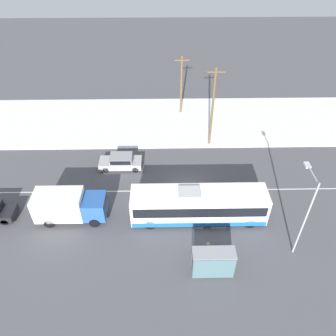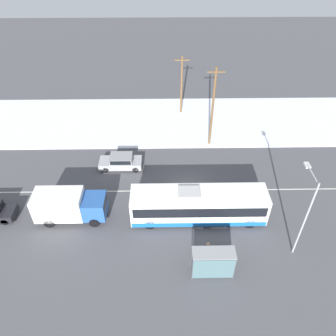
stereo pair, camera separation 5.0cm
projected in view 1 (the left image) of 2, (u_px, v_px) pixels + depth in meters
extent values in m
plane|color=#4C4C51|center=(187.00, 190.00, 31.60)|extent=(120.00, 120.00, 0.00)
cube|color=silver|center=(181.00, 121.00, 41.42)|extent=(80.00, 11.65, 0.12)
cube|color=silver|center=(187.00, 190.00, 31.60)|extent=(60.00, 0.12, 0.00)
cube|color=white|center=(199.00, 205.00, 27.87)|extent=(11.49, 2.55, 2.69)
cube|color=black|center=(199.00, 202.00, 27.67)|extent=(11.03, 2.57, 1.02)
cube|color=blue|center=(198.00, 213.00, 28.57)|extent=(11.38, 2.57, 0.48)
cube|color=#B2B2B2|center=(189.00, 192.00, 26.93)|extent=(1.80, 1.40, 0.24)
cylinder|color=black|center=(250.00, 223.00, 27.77)|extent=(1.00, 0.28, 1.00)
cylinder|color=black|center=(245.00, 204.00, 29.52)|extent=(1.00, 0.28, 1.00)
cylinder|color=black|center=(150.00, 224.00, 27.65)|extent=(1.00, 0.28, 1.00)
cylinder|color=black|center=(151.00, 205.00, 29.41)|extent=(1.00, 0.28, 1.00)
cube|color=silver|center=(59.00, 205.00, 27.84)|extent=(4.11, 2.30, 2.30)
cube|color=#2856A3|center=(95.00, 206.00, 28.04)|extent=(1.90, 2.19, 1.80)
cube|color=black|center=(105.00, 203.00, 27.83)|extent=(0.06, 1.96, 0.79)
cylinder|color=black|center=(95.00, 223.00, 27.86)|extent=(0.90, 0.26, 0.90)
cylinder|color=black|center=(98.00, 205.00, 29.43)|extent=(0.90, 0.26, 0.90)
cylinder|color=black|center=(49.00, 223.00, 27.80)|extent=(0.90, 0.26, 0.90)
cylinder|color=black|center=(55.00, 206.00, 29.38)|extent=(0.90, 0.26, 0.90)
cube|color=#9E9EA3|center=(121.00, 163.00, 33.96)|extent=(4.35, 1.80, 0.69)
cube|color=gray|center=(121.00, 158.00, 33.56)|extent=(2.26, 1.66, 0.59)
cube|color=black|center=(121.00, 158.00, 33.55)|extent=(2.08, 1.69, 0.47)
cylinder|color=black|center=(106.00, 170.00, 33.48)|extent=(0.64, 0.22, 0.64)
cylinder|color=black|center=(108.00, 160.00, 34.71)|extent=(0.64, 0.22, 0.64)
cylinder|color=black|center=(135.00, 170.00, 33.53)|extent=(0.64, 0.22, 0.64)
cylinder|color=black|center=(136.00, 160.00, 34.75)|extent=(0.64, 0.22, 0.64)
cylinder|color=black|center=(5.00, 222.00, 28.09)|extent=(0.64, 0.22, 0.64)
cylinder|color=black|center=(11.00, 208.00, 29.31)|extent=(0.64, 0.22, 0.64)
cylinder|color=#23232D|center=(205.00, 254.00, 25.41)|extent=(0.13, 0.13, 0.83)
cylinder|color=#23232D|center=(209.00, 254.00, 25.42)|extent=(0.13, 0.13, 0.83)
cube|color=brown|center=(208.00, 248.00, 24.93)|extent=(0.43, 0.23, 0.69)
sphere|color=tan|center=(208.00, 244.00, 24.62)|extent=(0.29, 0.29, 0.29)
cylinder|color=brown|center=(204.00, 249.00, 24.95)|extent=(0.11, 0.11, 0.65)
cylinder|color=brown|center=(211.00, 248.00, 24.96)|extent=(0.11, 0.11, 0.65)
cube|color=gray|center=(214.00, 253.00, 23.19)|extent=(3.11, 1.20, 0.06)
cube|color=slate|center=(214.00, 269.00, 23.48)|extent=(2.99, 0.04, 2.16)
cylinder|color=#474C51|center=(192.00, 256.00, 24.36)|extent=(0.08, 0.08, 2.34)
cylinder|color=#474C51|center=(232.00, 256.00, 24.40)|extent=(0.08, 0.08, 2.34)
cylinder|color=#474C51|center=(193.00, 270.00, 23.50)|extent=(0.08, 0.08, 2.34)
cylinder|color=#474C51|center=(235.00, 269.00, 23.54)|extent=(0.08, 0.08, 2.34)
cylinder|color=#9EA3A8|center=(305.00, 221.00, 23.77)|extent=(0.14, 0.14, 7.36)
cylinder|color=#9EA3A8|center=(313.00, 174.00, 22.37)|extent=(0.10, 2.17, 0.10)
cube|color=silver|center=(307.00, 165.00, 23.25)|extent=(0.36, 0.60, 0.16)
cylinder|color=brown|center=(212.00, 109.00, 34.68)|extent=(0.24, 0.24, 9.15)
cube|color=brown|center=(216.00, 72.00, 32.09)|extent=(1.80, 0.12, 0.12)
cylinder|color=brown|center=(181.00, 86.00, 40.71)|extent=(0.24, 0.24, 7.56)
cube|color=brown|center=(182.00, 60.00, 38.63)|extent=(1.80, 0.12, 0.12)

